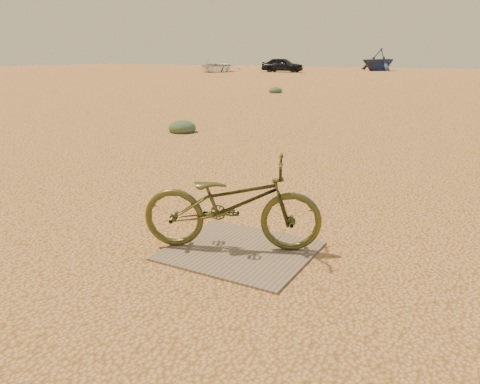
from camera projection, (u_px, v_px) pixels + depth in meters
The scene contains 8 objects.
ground at pixel (239, 251), 4.50m from camera, with size 120.00×120.00×0.00m, color tan.
plywood_board at pixel (240, 251), 4.48m from camera, with size 1.33×1.18×0.02m, color #7B6652.
bicycle at pixel (232, 203), 4.42m from camera, with size 0.59×1.69×0.89m, color #45461C.
car at pixel (283, 65), 45.93m from camera, with size 1.63×4.05×1.38m, color black.
boat_near_left at pixel (215, 66), 46.52m from camera, with size 4.16×5.82×1.21m, color silver.
boat_far_left at pixel (378, 59), 49.44m from camera, with size 3.81×4.42×2.32m, color navy.
kale_a at pixel (182, 132), 11.26m from camera, with size 0.66×0.66×0.36m, color #546846.
kale_c at pixel (275, 93), 22.29m from camera, with size 0.65×0.65×0.36m, color #546846.
Camera 1 is at (2.02, -3.63, 1.83)m, focal length 35.00 mm.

